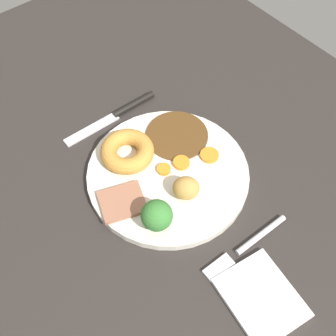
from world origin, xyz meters
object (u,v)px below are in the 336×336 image
(dinner_plate, at_px, (168,174))
(roast_potato_left, at_px, (186,188))
(yorkshire_pudding, at_px, (127,151))
(carrot_coin_side, at_px, (164,169))
(meat_slice_main, at_px, (122,202))
(broccoli_floret, at_px, (157,216))
(carrot_coin_front, at_px, (181,163))
(fork, at_px, (244,248))
(carrot_coin_back, at_px, (209,155))
(folded_napkin, at_px, (261,298))
(knife, at_px, (119,113))

(dinner_plate, distance_m, roast_potato_left, 0.06)
(yorkshire_pudding, relative_size, carrot_coin_side, 3.96)
(yorkshire_pudding, bearing_deg, meat_slice_main, 139.03)
(roast_potato_left, height_order, broccoli_floret, broccoli_floret)
(dinner_plate, relative_size, carrot_coin_front, 9.63)
(roast_potato_left, distance_m, fork, 0.12)
(fork, bearing_deg, carrot_coin_back, -112.30)
(meat_slice_main, distance_m, yorkshire_pudding, 0.09)
(dinner_plate, relative_size, carrot_coin_side, 11.77)
(dinner_plate, relative_size, fork, 1.70)
(dinner_plate, distance_m, carrot_coin_back, 0.07)
(fork, bearing_deg, meat_slice_main, -58.35)
(yorkshire_pudding, relative_size, folded_napkin, 0.79)
(dinner_plate, bearing_deg, yorkshire_pudding, 26.53)
(carrot_coin_front, distance_m, knife, 0.16)
(carrot_coin_back, relative_size, broccoli_floret, 0.59)
(roast_potato_left, bearing_deg, meat_slice_main, 60.48)
(roast_potato_left, xyz_separation_m, carrot_coin_front, (0.05, -0.03, -0.02))
(broccoli_floret, distance_m, fork, 0.14)
(carrot_coin_front, xyz_separation_m, knife, (0.16, 0.01, -0.01))
(carrot_coin_front, bearing_deg, fork, 173.28)
(dinner_plate, bearing_deg, carrot_coin_front, -93.89)
(broccoli_floret, bearing_deg, carrot_coin_back, -72.43)
(carrot_coin_side, bearing_deg, fork, -176.62)
(carrot_coin_front, height_order, knife, carrot_coin_front)
(fork, xyz_separation_m, folded_napkin, (-0.07, 0.03, 0.00))
(dinner_plate, xyz_separation_m, carrot_coin_back, (-0.02, -0.07, 0.01))
(carrot_coin_back, bearing_deg, carrot_coin_side, 72.19)
(roast_potato_left, height_order, carrot_coin_back, roast_potato_left)
(carrot_coin_side, bearing_deg, folded_napkin, 174.58)
(meat_slice_main, xyz_separation_m, broccoli_floret, (-0.06, -0.02, 0.02))
(roast_potato_left, xyz_separation_m, carrot_coin_side, (0.06, -0.00, -0.02))
(meat_slice_main, distance_m, fork, 0.19)
(roast_potato_left, bearing_deg, dinner_plate, -6.30)
(dinner_plate, relative_size, yorkshire_pudding, 2.98)
(knife, bearing_deg, meat_slice_main, 57.81)
(fork, distance_m, folded_napkin, 0.07)
(meat_slice_main, bearing_deg, yorkshire_pudding, -40.97)
(carrot_coin_front, bearing_deg, meat_slice_main, 90.23)
(fork, height_order, folded_napkin, fork)
(carrot_coin_front, height_order, broccoli_floret, broccoli_floret)
(meat_slice_main, height_order, carrot_coin_front, meat_slice_main)
(roast_potato_left, height_order, knife, roast_potato_left)
(knife, height_order, folded_napkin, knife)
(meat_slice_main, relative_size, roast_potato_left, 1.61)
(knife, bearing_deg, broccoli_floret, 69.75)
(carrot_coin_side, bearing_deg, meat_slice_main, 95.22)
(folded_napkin, bearing_deg, carrot_coin_front, -12.75)
(carrot_coin_back, bearing_deg, dinner_plate, 75.49)
(carrot_coin_back, bearing_deg, meat_slice_main, 84.26)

